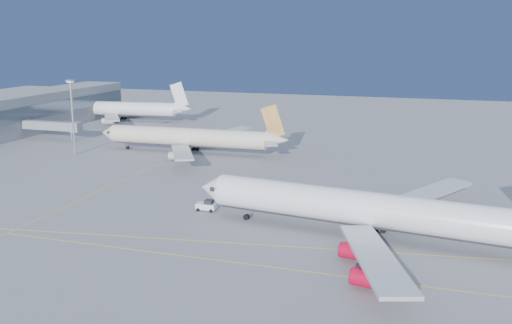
% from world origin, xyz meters
% --- Properties ---
extents(ground, '(500.00, 500.00, 0.00)m').
position_xyz_m(ground, '(0.00, 0.00, 0.00)').
color(ground, slate).
rests_on(ground, ground).
extents(terminal, '(18.40, 110.00, 15.00)m').
position_xyz_m(terminal, '(-114.93, 85.00, 7.51)').
color(terminal, gray).
rests_on(terminal, ground).
extents(jet_bridge, '(23.60, 3.60, 6.90)m').
position_xyz_m(jet_bridge, '(-93.11, 72.00, 5.17)').
color(jet_bridge, gray).
rests_on(jet_bridge, ground).
extents(taxiway_lines, '(118.86, 140.00, 0.02)m').
position_xyz_m(taxiway_lines, '(-14.71, 6.34, 0.01)').
color(taxiway_lines, yellow).
rests_on(taxiway_lines, ground).
extents(airliner_virgin, '(75.30, 67.10, 18.60)m').
position_xyz_m(airliner_virgin, '(28.23, 4.21, 5.61)').
color(airliner_virgin, white).
rests_on(airliner_virgin, ground).
extents(airliner_etihad, '(64.21, 59.38, 16.78)m').
position_xyz_m(airliner_etihad, '(-36.86, 66.11, 5.11)').
color(airliner_etihad, beige).
rests_on(airliner_etihad, ground).
extents(airliner_third, '(65.59, 60.08, 17.59)m').
position_xyz_m(airliner_third, '(-94.83, 119.99, 5.32)').
color(airliner_third, white).
rests_on(airliner_third, ground).
extents(pushback_tug, '(4.36, 2.70, 2.44)m').
position_xyz_m(pushback_tug, '(-8.92, 11.25, 1.13)').
color(pushback_tug, white).
rests_on(pushback_tug, ground).
extents(light_mast, '(2.04, 2.04, 23.63)m').
position_xyz_m(light_mast, '(-71.14, 52.58, 13.95)').
color(light_mast, gray).
rests_on(light_mast, ground).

